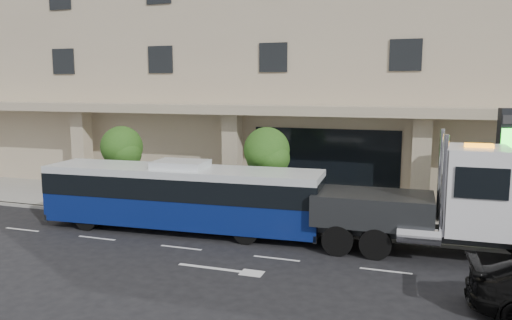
{
  "coord_description": "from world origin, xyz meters",
  "views": [
    {
      "loc": [
        5.02,
        -18.84,
        6.44
      ],
      "look_at": [
        -2.0,
        2.0,
        3.17
      ],
      "focal_mm": 35.0,
      "sensor_mm": 36.0,
      "label": 1
    }
  ],
  "objects": [
    {
      "name": "tow_truck",
      "position": [
        6.04,
        0.81,
        1.97
      ],
      "size": [
        10.49,
        2.8,
        4.78
      ],
      "rotation": [
        0.0,
        0.0,
        0.02
      ],
      "color": "#2D3033",
      "rests_on": "ground"
    },
    {
      "name": "ground",
      "position": [
        0.0,
        0.0,
        0.0
      ],
      "size": [
        120.0,
        120.0,
        0.0
      ],
      "primitive_type": "plane",
      "color": "black",
      "rests_on": "ground"
    },
    {
      "name": "sidewalk",
      "position": [
        0.0,
        5.0,
        0.07
      ],
      "size": [
        120.0,
        6.0,
        0.15
      ],
      "primitive_type": "cube",
      "color": "gray",
      "rests_on": "ground"
    },
    {
      "name": "curb",
      "position": [
        0.0,
        2.0,
        0.07
      ],
      "size": [
        120.0,
        0.3,
        0.15
      ],
      "primitive_type": "cube",
      "color": "gray",
      "rests_on": "ground"
    },
    {
      "name": "tree_left",
      "position": [
        -9.97,
        3.59,
        3.11
      ],
      "size": [
        2.27,
        2.2,
        4.22
      ],
      "color": "#422B19",
      "rests_on": "sidewalk"
    },
    {
      "name": "convention_center",
      "position": [
        -0.0,
        15.42,
        9.97
      ],
      "size": [
        60.0,
        17.6,
        20.0
      ],
      "color": "tan",
      "rests_on": "ground"
    },
    {
      "name": "city_bus",
      "position": [
        -5.08,
        0.71,
        1.62
      ],
      "size": [
        12.67,
        3.32,
        3.18
      ],
      "rotation": [
        0.0,
        0.0,
        0.05
      ],
      "color": "black",
      "rests_on": "ground"
    },
    {
      "name": "tree_mid",
      "position": [
        -1.97,
        3.59,
        3.26
      ],
      "size": [
        2.28,
        2.2,
        4.38
      ],
      "color": "#422B19",
      "rests_on": "sidewalk"
    }
  ]
}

